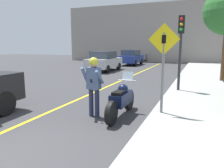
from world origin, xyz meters
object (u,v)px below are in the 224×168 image
(motorcycle, at_px, (121,100))
(person_biker, at_px, (94,80))
(traffic_light, at_px, (181,39))
(parked_car_grey, at_px, (143,55))
(crossing_sign, at_px, (163,60))
(parked_car_silver, at_px, (104,61))
(parked_car_blue, at_px, (131,57))

(motorcycle, relative_size, person_biker, 1.24)
(traffic_light, bearing_deg, motorcycle, -107.45)
(person_biker, height_order, parked_car_grey, person_biker)
(crossing_sign, height_order, traffic_light, traffic_light)
(crossing_sign, relative_size, parked_car_silver, 0.63)
(traffic_light, relative_size, parked_car_silver, 0.78)
(person_biker, distance_m, parked_car_silver, 12.23)
(parked_car_blue, distance_m, parked_car_grey, 6.31)
(crossing_sign, bearing_deg, motorcycle, -161.29)
(traffic_light, height_order, parked_car_silver, traffic_light)
(person_biker, relative_size, parked_car_blue, 0.43)
(person_biker, relative_size, traffic_light, 0.55)
(person_biker, distance_m, traffic_light, 5.08)
(motorcycle, bearing_deg, parked_car_grey, 102.61)
(parked_car_silver, distance_m, parked_car_blue, 6.41)
(parked_car_blue, bearing_deg, crossing_sign, -69.98)
(motorcycle, relative_size, crossing_sign, 0.86)
(person_biker, distance_m, crossing_sign, 2.14)
(crossing_sign, bearing_deg, person_biker, -159.61)
(parked_car_grey, bearing_deg, parked_car_blue, -87.66)
(motorcycle, xyz_separation_m, parked_car_grey, (-5.29, 23.66, 0.34))
(traffic_light, height_order, parked_car_blue, traffic_light)
(traffic_light, bearing_deg, parked_car_blue, 115.56)
(crossing_sign, distance_m, parked_car_blue, 18.09)
(traffic_light, xyz_separation_m, parked_car_silver, (-6.77, 6.84, -1.60))
(person_biker, xyz_separation_m, parked_car_grey, (-4.52, 23.99, -0.27))
(crossing_sign, height_order, parked_car_silver, crossing_sign)
(person_biker, bearing_deg, parked_car_grey, 100.67)
(parked_car_silver, relative_size, parked_car_grey, 1.00)
(person_biker, xyz_separation_m, parked_car_blue, (-4.26, 17.69, -0.27))
(person_biker, xyz_separation_m, crossing_sign, (1.92, 0.71, 0.61))
(person_biker, xyz_separation_m, traffic_light, (2.07, 4.45, 1.33))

